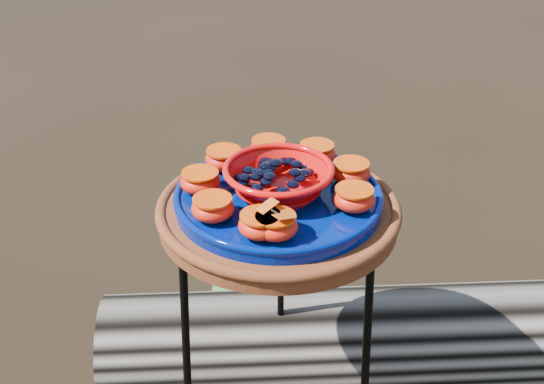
{
  "coord_description": "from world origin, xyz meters",
  "views": [
    {
      "loc": [
        0.04,
        -1.1,
        1.4
      ],
      "look_at": [
        -0.01,
        0.0,
        0.76
      ],
      "focal_mm": 45.0,
      "sensor_mm": 36.0,
      "label": 1
    }
  ],
  "objects_px": {
    "cobalt_plate": "(278,199)",
    "red_bowl": "(278,181)",
    "terracotta_saucer": "(278,213)",
    "driftwood_log": "(413,342)",
    "plant_stand": "(277,357)"
  },
  "relations": [
    {
      "from": "cobalt_plate",
      "to": "red_bowl",
      "type": "bearing_deg",
      "value": 0.0
    },
    {
      "from": "cobalt_plate",
      "to": "terracotta_saucer",
      "type": "bearing_deg",
      "value": 0.0
    },
    {
      "from": "plant_stand",
      "to": "driftwood_log",
      "type": "height_order",
      "value": "plant_stand"
    },
    {
      "from": "cobalt_plate",
      "to": "red_bowl",
      "type": "xyz_separation_m",
      "value": [
        0.0,
        0.0,
        0.04
      ]
    },
    {
      "from": "terracotta_saucer",
      "to": "driftwood_log",
      "type": "distance_m",
      "value": 0.72
    },
    {
      "from": "cobalt_plate",
      "to": "driftwood_log",
      "type": "relative_size",
      "value": 0.24
    },
    {
      "from": "terracotta_saucer",
      "to": "cobalt_plate",
      "type": "bearing_deg",
      "value": 0.0
    },
    {
      "from": "red_bowl",
      "to": "terracotta_saucer",
      "type": "bearing_deg",
      "value": 0.0
    },
    {
      "from": "plant_stand",
      "to": "driftwood_log",
      "type": "xyz_separation_m",
      "value": [
        0.35,
        0.28,
        -0.2
      ]
    },
    {
      "from": "cobalt_plate",
      "to": "red_bowl",
      "type": "height_order",
      "value": "red_bowl"
    },
    {
      "from": "driftwood_log",
      "to": "red_bowl",
      "type": "bearing_deg",
      "value": -141.17
    },
    {
      "from": "plant_stand",
      "to": "cobalt_plate",
      "type": "height_order",
      "value": "cobalt_plate"
    },
    {
      "from": "plant_stand",
      "to": "red_bowl",
      "type": "bearing_deg",
      "value": 0.0
    },
    {
      "from": "plant_stand",
      "to": "cobalt_plate",
      "type": "xyz_separation_m",
      "value": [
        0.0,
        0.0,
        0.4
      ]
    },
    {
      "from": "terracotta_saucer",
      "to": "cobalt_plate",
      "type": "relative_size",
      "value": 1.17
    }
  ]
}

